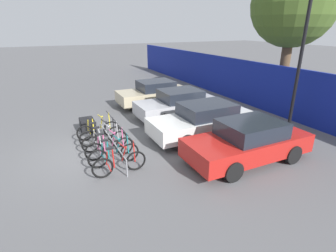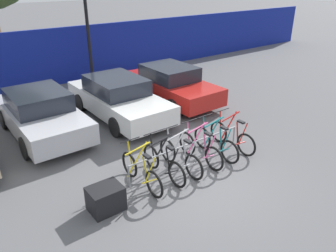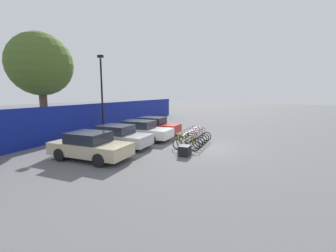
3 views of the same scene
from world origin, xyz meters
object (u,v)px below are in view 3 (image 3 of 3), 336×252
(bicycle_silver, at_px, (192,140))
(lamp_post, at_px, (102,91))
(bicycle_teal, at_px, (197,137))
(bicycle_pink, at_px, (195,138))
(bicycle_yellow, at_px, (186,144))
(bike_rack, at_px, (191,137))
(car_white, at_px, (140,130))
(bicycle_red, at_px, (199,135))
(car_beige, at_px, (90,146))
(car_red, at_px, (153,126))
(tree_behind_hoarding, at_px, (40,65))
(car_silver, at_px, (117,137))
(bicycle_black, at_px, (189,142))
(cargo_crate, at_px, (185,151))

(bicycle_silver, bearing_deg, lamp_post, 83.71)
(bicycle_teal, xyz_separation_m, lamp_post, (0.14, 7.97, 3.13))
(bicycle_pink, bearing_deg, bicycle_teal, 2.20)
(bicycle_yellow, height_order, bicycle_pink, same)
(bike_rack, bearing_deg, car_white, 88.00)
(bicycle_red, height_order, car_beige, car_beige)
(bicycle_yellow, height_order, car_white, car_white)
(car_red, height_order, lamp_post, lamp_post)
(bicycle_yellow, distance_m, bicycle_teal, 2.41)
(bicycle_silver, bearing_deg, tree_behind_hoarding, 102.68)
(car_silver, bearing_deg, bicycle_black, -69.56)
(bicycle_silver, height_order, lamp_post, lamp_post)
(bicycle_black, distance_m, cargo_crate, 1.73)
(car_beige, bearing_deg, bicycle_silver, -40.45)
(bicycle_silver, bearing_deg, bicycle_yellow, -176.49)
(cargo_crate, distance_m, tree_behind_hoarding, 12.16)
(car_beige, relative_size, lamp_post, 0.66)
(car_white, bearing_deg, bicycle_silver, -96.98)
(bicycle_silver, bearing_deg, bicycle_teal, 3.51)
(car_white, relative_size, tree_behind_hoarding, 0.60)
(bicycle_black, distance_m, bicycle_red, 2.42)
(lamp_post, bearing_deg, car_white, -102.60)
(car_silver, bearing_deg, bicycle_yellow, -77.64)
(bicycle_silver, xyz_separation_m, car_red, (2.89, 4.15, 0.31))
(bicycle_silver, xyz_separation_m, cargo_crate, (-2.24, -0.26, -0.10))
(car_white, height_order, tree_behind_hoarding, tree_behind_hoarding)
(bike_rack, distance_m, bicycle_yellow, 1.54)
(tree_behind_hoarding, bearing_deg, car_beige, -113.52)
(car_red, xyz_separation_m, cargo_crate, (-5.13, -4.41, -0.42))
(bicycle_yellow, bearing_deg, bicycle_teal, -3.53)
(bicycle_teal, bearing_deg, car_red, 66.47)
(bicycle_silver, distance_m, lamp_post, 8.68)
(car_silver, bearing_deg, tree_behind_hoarding, 86.92)
(bicycle_pink, xyz_separation_m, bicycle_red, (1.22, 0.00, 0.00))
(bicycle_silver, distance_m, bicycle_pink, 0.67)
(bicycle_black, distance_m, car_beige, 5.78)
(car_beige, bearing_deg, bicycle_black, -43.88)
(bicycle_yellow, distance_m, tree_behind_hoarding, 11.88)
(car_silver, relative_size, tree_behind_hoarding, 0.55)
(bicycle_black, height_order, tree_behind_hoarding, tree_behind_hoarding)
(car_white, bearing_deg, bicycle_pink, -87.48)
(bike_rack, height_order, bicycle_yellow, bicycle_yellow)
(bicycle_pink, distance_m, tree_behind_hoarding, 12.10)
(bike_rack, xyz_separation_m, lamp_post, (1.02, 7.83, 3.03))
(tree_behind_hoarding, bearing_deg, bicycle_red, -71.39)
(tree_behind_hoarding, bearing_deg, lamp_post, -41.94)
(car_red, bearing_deg, bike_rack, -122.34)
(cargo_crate, bearing_deg, car_silver, 88.14)
(car_red, distance_m, cargo_crate, 6.77)
(bicycle_teal, relative_size, car_white, 0.38)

